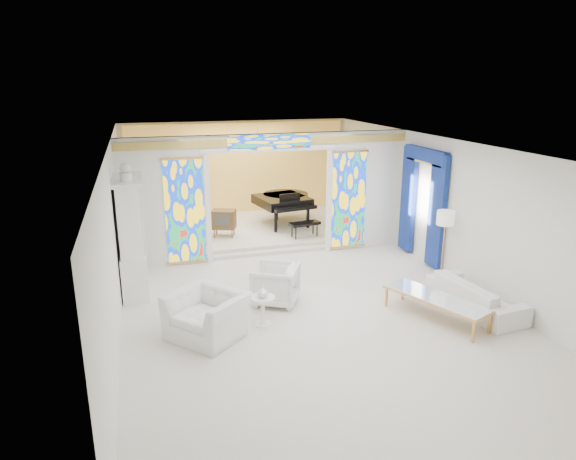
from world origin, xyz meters
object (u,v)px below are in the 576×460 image
object	(u,v)px
armchair_right	(275,284)
sofa	(476,295)
grand_piano	(284,200)
china_cabinet	(132,237)
armchair_left	(207,315)
coffee_table	(436,299)
tv_console	(224,219)

from	to	relation	value
armchair_right	sofa	bearing A→B (deg)	97.17
grand_piano	sofa	bearing A→B (deg)	-82.96
china_cabinet	armchair_right	world-z (taller)	china_cabinet
china_cabinet	armchair_left	xyz separation A→B (m)	(1.14, -2.37, -0.78)
grand_piano	coffee_table	bearing A→B (deg)	-91.38
armchair_left	sofa	distance (m)	5.04
sofa	coffee_table	size ratio (longest dim) A/B	0.98
armchair_left	armchair_right	xyz separation A→B (m)	(1.46, 0.99, -0.00)
sofa	grand_piano	size ratio (longest dim) A/B	0.74
sofa	armchair_right	bearing A→B (deg)	63.45
armchair_left	grand_piano	world-z (taller)	grand_piano
armchair_right	tv_console	size ratio (longest dim) A/B	1.17
coffee_table	tv_console	distance (m)	6.36
armchair_left	sofa	xyz separation A→B (m)	(5.02, -0.38, -0.09)
sofa	tv_console	size ratio (longest dim) A/B	2.78
tv_console	sofa	bearing A→B (deg)	-34.37
armchair_left	sofa	bearing A→B (deg)	44.48
armchair_left	grand_piano	size ratio (longest dim) A/B	0.44
china_cabinet	armchair_right	size ratio (longest dim) A/B	3.20
sofa	tv_console	world-z (taller)	tv_console
sofa	coffee_table	bearing A→B (deg)	93.26
armchair_right	grand_piano	xyz separation A→B (m)	(1.60, 4.92, 0.48)
coffee_table	sofa	bearing A→B (deg)	8.77
china_cabinet	grand_piano	distance (m)	5.51
china_cabinet	grand_piano	world-z (taller)	china_cabinet
armchair_left	armchair_right	distance (m)	1.77
sofa	grand_piano	distance (m)	6.61
grand_piano	china_cabinet	bearing A→B (deg)	-150.17
coffee_table	armchair_left	bearing A→B (deg)	172.69
armchair_left	coffee_table	world-z (taller)	armchair_left
armchair_right	sofa	distance (m)	3.81
sofa	coffee_table	xyz separation A→B (m)	(-0.95, -0.15, 0.11)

